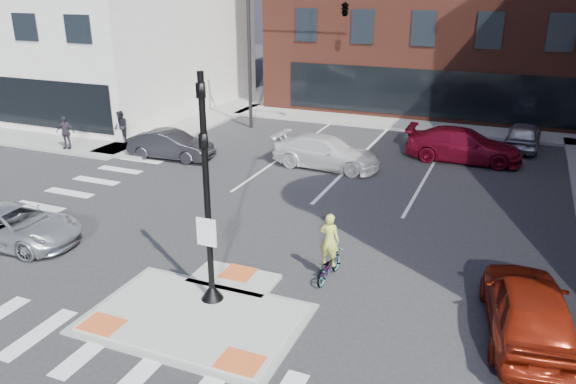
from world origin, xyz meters
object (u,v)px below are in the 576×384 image
at_px(pedestrian_b, 65,133).
at_px(bg_car_silver, 523,135).
at_px(silver_suv, 13,225).
at_px(pedestrian_a, 121,127).
at_px(red_sedan, 529,308).
at_px(bg_car_red, 464,145).
at_px(white_pickup, 326,152).
at_px(bg_car_dark, 171,145).
at_px(cyclist, 329,257).

bearing_deg(pedestrian_b, bg_car_silver, 10.21).
xyz_separation_m(silver_suv, bg_car_silver, (15.01, 18.28, 0.05)).
bearing_deg(pedestrian_b, pedestrian_a, 33.80).
bearing_deg(red_sedan, bg_car_silver, -96.99).
height_order(red_sedan, bg_car_red, red_sedan).
bearing_deg(pedestrian_a, white_pickup, 27.17).
height_order(bg_car_dark, pedestrian_a, pedestrian_a).
bearing_deg(cyclist, red_sedan, 175.20).
xyz_separation_m(red_sedan, bg_car_red, (-3.03, 14.08, -0.02)).
bearing_deg(bg_car_dark, cyclist, -130.22).
height_order(red_sedan, white_pickup, red_sedan).
relative_size(bg_car_red, cyclist, 2.64).
height_order(bg_car_red, pedestrian_b, pedestrian_b).
bearing_deg(silver_suv, bg_car_dark, -0.53).
height_order(bg_car_red, pedestrian_a, pedestrian_a).
relative_size(silver_suv, cyclist, 2.26).
distance_m(red_sedan, cyclist, 5.33).
bearing_deg(bg_car_silver, bg_car_dark, 30.96).
xyz_separation_m(bg_car_dark, pedestrian_a, (-3.68, 1.00, 0.31)).
bearing_deg(cyclist, bg_car_silver, -101.55).
xyz_separation_m(red_sedan, pedestrian_b, (-21.53, 8.08, 0.18)).
distance_m(red_sedan, bg_car_silver, 17.47).
bearing_deg(bg_car_red, bg_car_dark, 110.02).
bearing_deg(bg_car_silver, silver_suv, 53.30).
height_order(pedestrian_a, pedestrian_b, pedestrian_a).
distance_m(bg_car_dark, bg_car_silver, 17.69).
height_order(red_sedan, pedestrian_a, pedestrian_a).
distance_m(silver_suv, red_sedan, 15.47).
xyz_separation_m(pedestrian_a, pedestrian_b, (-1.83, -2.00, -0.01)).
distance_m(white_pickup, bg_car_silver, 10.71).
distance_m(red_sedan, bg_car_dark, 18.42).
distance_m(white_pickup, cyclist, 10.36).
bearing_deg(bg_car_dark, silver_suv, -179.60).
relative_size(bg_car_silver, pedestrian_b, 2.43).
xyz_separation_m(red_sedan, white_pickup, (-8.70, 10.65, -0.08)).
relative_size(cyclist, pedestrian_a, 1.21).
bearing_deg(bg_car_silver, cyclist, 76.48).
bearing_deg(pedestrian_b, red_sedan, -34.33).
bearing_deg(silver_suv, pedestrian_b, 30.50).
distance_m(bg_car_silver, pedestrian_b, 23.08).
bearing_deg(pedestrian_b, silver_suv, -69.43).
relative_size(silver_suv, pedestrian_a, 2.73).
bearing_deg(red_sedan, silver_suv, -5.40).
height_order(silver_suv, bg_car_silver, bg_car_silver).
bearing_deg(silver_suv, pedestrian_a, 17.47).
bearing_deg(bg_car_dark, bg_car_red, -71.88).
xyz_separation_m(silver_suv, red_sedan, (15.45, 0.82, 0.16)).
xyz_separation_m(cyclist, pedestrian_b, (-16.27, 7.20, 0.30)).
bearing_deg(bg_car_red, cyclist, 169.38).
relative_size(silver_suv, bg_car_dark, 1.11).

